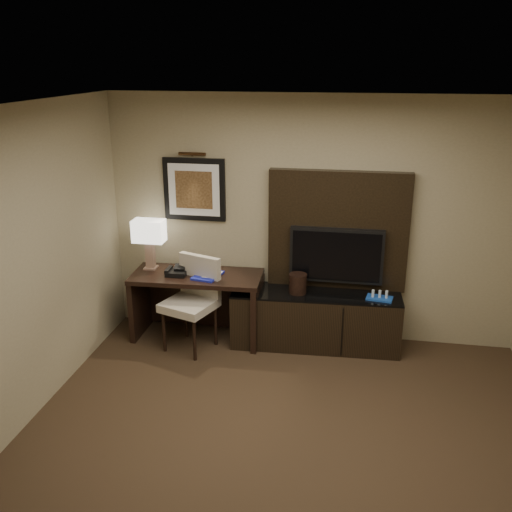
% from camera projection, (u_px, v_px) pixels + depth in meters
% --- Properties ---
extents(floor, '(4.50, 5.00, 0.01)m').
position_uv_depth(floor, '(277.00, 479.00, 4.35)').
color(floor, '#2F2115').
rests_on(floor, ground).
extents(ceiling, '(4.50, 5.00, 0.01)m').
position_uv_depth(ceiling, '(282.00, 116.00, 3.46)').
color(ceiling, silver).
rests_on(ceiling, wall_back).
extents(wall_back, '(4.50, 0.01, 2.70)m').
position_uv_depth(wall_back, '(311.00, 221.00, 6.23)').
color(wall_back, gray).
rests_on(wall_back, floor).
extents(desk, '(1.46, 0.67, 0.77)m').
position_uv_depth(desk, '(198.00, 306.00, 6.42)').
color(desk, black).
rests_on(desk, floor).
extents(credenza, '(1.84, 0.59, 0.63)m').
position_uv_depth(credenza, '(315.00, 319.00, 6.27)').
color(credenza, black).
rests_on(credenza, floor).
extents(tv_wall_panel, '(1.50, 0.12, 1.30)m').
position_uv_depth(tv_wall_panel, '(338.00, 231.00, 6.15)').
color(tv_wall_panel, black).
rests_on(tv_wall_panel, wall_back).
extents(tv, '(1.00, 0.08, 0.60)m').
position_uv_depth(tv, '(336.00, 255.00, 6.14)').
color(tv, black).
rests_on(tv, tv_wall_panel).
extents(artwork, '(0.70, 0.04, 0.70)m').
position_uv_depth(artwork, '(194.00, 190.00, 6.32)').
color(artwork, black).
rests_on(artwork, wall_back).
extents(picture_light, '(0.04, 0.04, 0.30)m').
position_uv_depth(picture_light, '(192.00, 154.00, 6.16)').
color(picture_light, '#3B2513').
rests_on(picture_light, wall_back).
extents(desk_chair, '(0.67, 0.71, 1.05)m').
position_uv_depth(desk_chair, '(189.00, 304.00, 6.13)').
color(desk_chair, beige).
rests_on(desk_chair, floor).
extents(table_lamp, '(0.42, 0.32, 0.61)m').
position_uv_depth(table_lamp, '(150.00, 243.00, 6.38)').
color(table_lamp, '#99745F').
rests_on(table_lamp, desk).
extents(desk_phone, '(0.22, 0.20, 0.11)m').
position_uv_depth(desk_phone, '(177.00, 270.00, 6.27)').
color(desk_phone, black).
rests_on(desk_phone, desk).
extents(blue_folder, '(0.32, 0.38, 0.02)m').
position_uv_depth(blue_folder, '(208.00, 275.00, 6.24)').
color(blue_folder, '#1922A7').
rests_on(blue_folder, desk).
extents(book, '(0.18, 0.04, 0.24)m').
position_uv_depth(book, '(204.00, 265.00, 6.23)').
color(book, '#B5A08E').
rests_on(book, desk).
extents(ice_bucket, '(0.21, 0.21, 0.22)m').
position_uv_depth(ice_bucket, '(298.00, 284.00, 6.13)').
color(ice_bucket, black).
rests_on(ice_bucket, credenza).
extents(minibar_tray, '(0.29, 0.20, 0.10)m').
position_uv_depth(minibar_tray, '(380.00, 295.00, 5.99)').
color(minibar_tray, '#1847A1').
rests_on(minibar_tray, credenza).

